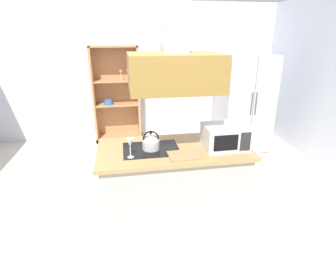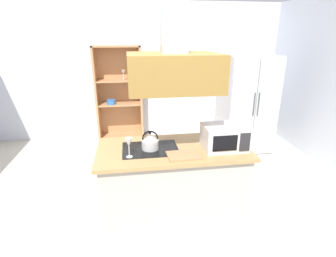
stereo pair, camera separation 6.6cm
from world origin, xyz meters
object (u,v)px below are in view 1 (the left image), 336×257
object	(u,v)px
kettle	(151,142)
cutting_board	(185,155)
refrigerator	(243,103)
wine_glass_on_counter	(130,144)
dish_cabinet	(117,99)
microwave	(225,136)

from	to	relation	value
kettle	cutting_board	size ratio (longest dim) A/B	0.61
refrigerator	cutting_board	xyz separation A→B (m)	(-1.61, -2.07, 0.04)
wine_glass_on_counter	cutting_board	bearing A→B (deg)	-6.22
cutting_board	dish_cabinet	bearing A→B (deg)	103.80
cutting_board	wine_glass_on_counter	distance (m)	0.57
refrigerator	kettle	world-z (taller)	refrigerator
kettle	cutting_board	distance (m)	0.40
kettle	microwave	bearing A→B (deg)	-6.79
kettle	wine_glass_on_counter	bearing A→B (deg)	-143.36
refrigerator	dish_cabinet	xyz separation A→B (m)	(-2.33, 0.86, -0.03)
kettle	wine_glass_on_counter	size ratio (longest dim) A/B	1.01
microwave	wine_glass_on_counter	world-z (taller)	microwave
refrigerator	dish_cabinet	distance (m)	2.48
refrigerator	kettle	distance (m)	2.67
refrigerator	cutting_board	bearing A→B (deg)	-127.79
cutting_board	wine_glass_on_counter	size ratio (longest dim) A/B	1.65
microwave	dish_cabinet	bearing A→B (deg)	113.06
microwave	refrigerator	bearing A→B (deg)	59.61
microwave	wine_glass_on_counter	size ratio (longest dim) A/B	2.23
kettle	refrigerator	bearing A→B (deg)	43.69
dish_cabinet	cutting_board	xyz separation A→B (m)	(0.72, -2.93, 0.07)
kettle	dish_cabinet	bearing A→B (deg)	98.34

